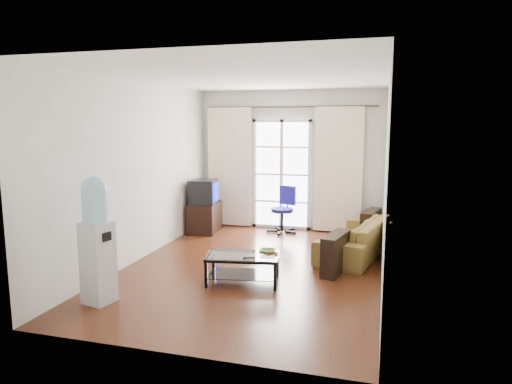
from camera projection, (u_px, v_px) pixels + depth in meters
floor at (253, 267)px, 6.63m from camera, size 5.20×5.20×0.00m
ceiling at (253, 77)px, 6.22m from camera, size 5.20×5.20×0.00m
wall_back at (290, 160)px, 8.90m from camera, size 3.60×0.02×2.70m
wall_front at (170, 209)px, 3.95m from camera, size 3.60×0.02×2.70m
wall_left at (139, 172)px, 6.91m from camera, size 0.02×5.20×2.70m
wall_right at (386, 180)px, 5.94m from camera, size 0.02×5.20×2.70m
french_door at (282, 175)px, 8.93m from camera, size 1.16×0.06×2.15m
curtain_rod at (289, 107)px, 8.65m from camera, size 3.30×0.04×0.04m
curtain_left at (230, 167)px, 9.13m from camera, size 0.90×0.07×2.35m
curtain_right at (338, 170)px, 8.55m from camera, size 0.90×0.07×2.35m
radiator at (329, 215)px, 8.75m from camera, size 0.64×0.12×0.64m
sofa at (355, 238)px, 7.23m from camera, size 2.24×1.56×0.56m
coffee_table at (243, 265)px, 5.97m from camera, size 1.01×0.68×0.38m
bowl at (268, 251)px, 6.01m from camera, size 0.23×0.23×0.05m
book at (262, 253)px, 5.97m from camera, size 0.42×0.42×0.02m
remote at (249, 257)px, 5.80m from camera, size 0.16×0.10×0.02m
tv_stand at (204, 217)px, 8.78m from camera, size 0.59×0.81×0.56m
crt_tv at (202, 192)px, 8.62m from camera, size 0.56×0.56×0.46m
task_chair at (283, 219)px, 8.73m from camera, size 0.77×0.77×0.88m
water_cooler at (97, 237)px, 5.24m from camera, size 0.36×0.36×1.49m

